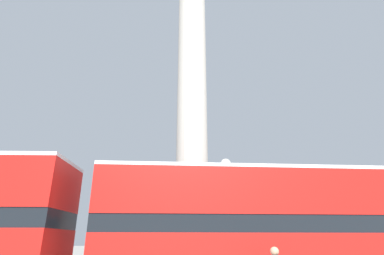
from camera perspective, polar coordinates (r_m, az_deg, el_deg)
monument_column at (r=17.63m, az=-0.00°, el=-4.85°), size 6.13×6.13×22.59m
bus_a at (r=11.10m, az=10.76°, el=-17.98°), size 10.41×2.86×4.32m
equestrian_statue at (r=23.00m, az=21.43°, el=-19.90°), size 3.13×2.42×5.69m
street_lamp at (r=13.22m, az=6.78°, el=-15.07°), size 0.46×0.46×5.35m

